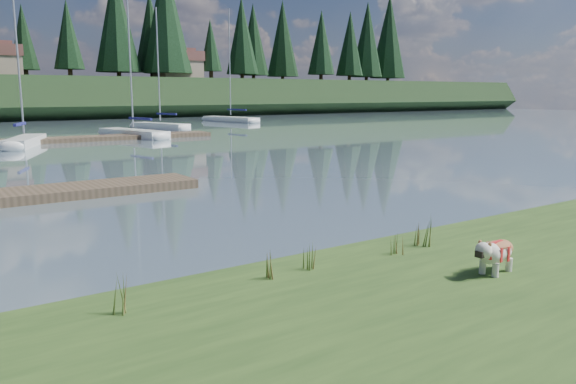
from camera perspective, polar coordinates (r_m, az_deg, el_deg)
bulldog at (r=9.79m, az=20.37°, el=-5.64°), size 0.99×0.49×0.59m
dock_far at (r=40.18m, az=-25.44°, el=4.65°), size 26.00×2.20×0.30m
sailboat_bg_2 at (r=38.94m, az=-25.00°, el=4.81°), size 3.85×6.86×10.43m
sailboat_bg_3 at (r=43.80m, az=-15.92°, el=5.84°), size 3.38×8.02×11.60m
sailboat_bg_4 at (r=52.54m, az=-13.27°, el=6.60°), size 3.66×7.26×10.69m
sailboat_bg_5 at (r=64.67m, az=-6.29°, el=7.40°), size 3.51×8.96×12.48m
weed_0 at (r=9.00m, az=-1.59°, el=-7.27°), size 0.17×0.14×0.55m
weed_1 at (r=9.44m, az=2.14°, el=-6.62°), size 0.17×0.14×0.48m
weed_2 at (r=11.07m, az=14.13°, el=-3.84°), size 0.17×0.14×0.74m
weed_3 at (r=7.86m, az=-16.44°, el=-10.28°), size 0.17×0.14×0.56m
weed_4 at (r=10.41m, az=11.03°, el=-5.44°), size 0.17×0.14×0.39m
weed_5 at (r=11.18m, az=13.14°, el=-4.14°), size 0.17×0.14×0.53m
mud_lip at (r=9.59m, az=-5.93°, el=-9.43°), size 60.00×0.50×0.14m
conifer_5 at (r=82.22m, az=-21.47°, el=14.67°), size 3.96×3.96×10.35m
conifer_6 at (r=84.70m, az=-12.31°, el=17.12°), size 7.04×7.04×17.00m
conifer_7 at (r=93.34m, az=-4.73°, el=15.52°), size 5.28×5.28×13.20m
conifer_8 at (r=97.18m, az=3.40°, el=14.92°), size 4.62×4.62×11.77m
conifer_9 at (r=107.92m, az=8.05°, el=15.07°), size 5.94×5.94×14.62m
house_2 at (r=85.81m, az=-11.13°, el=12.59°), size 6.30×5.30×4.65m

